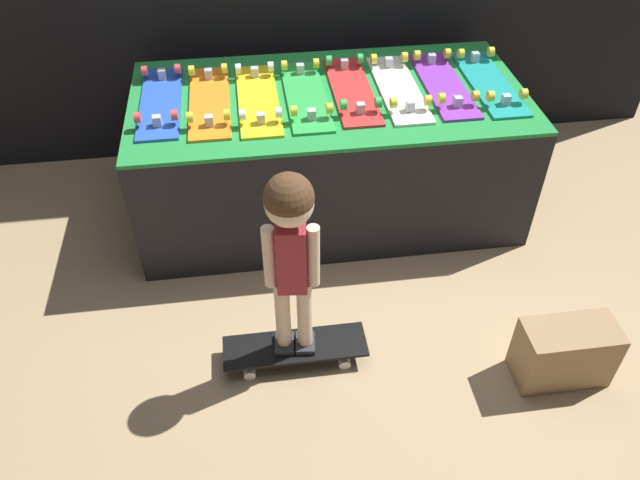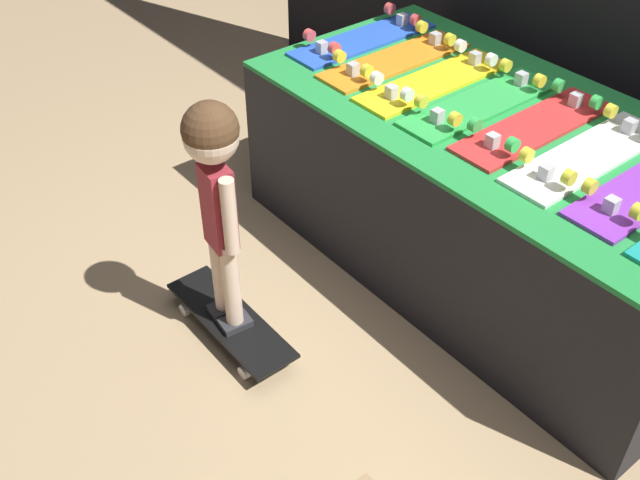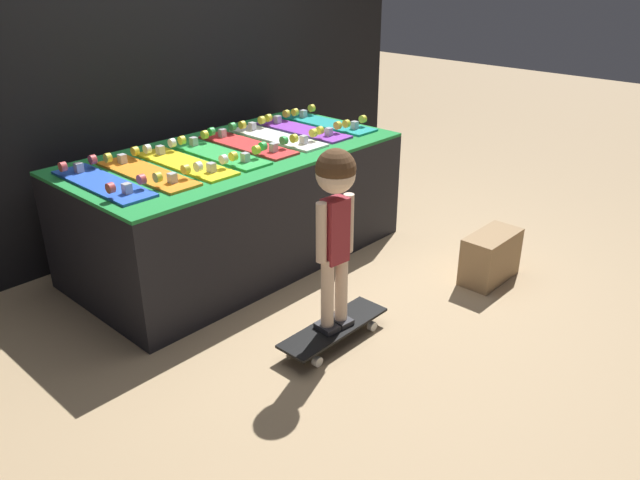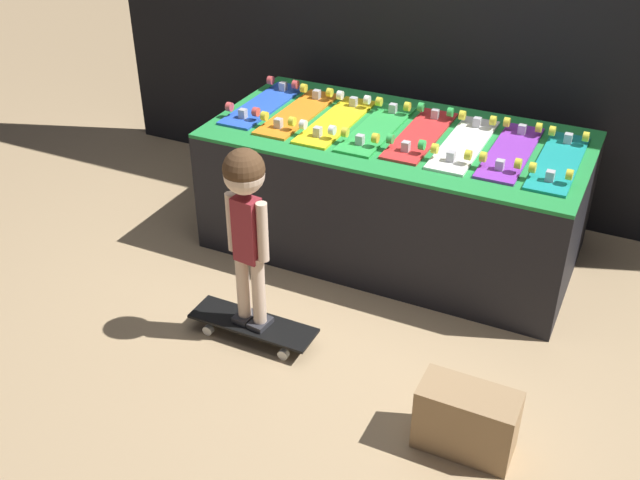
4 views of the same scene
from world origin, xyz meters
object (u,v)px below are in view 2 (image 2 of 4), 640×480
object	(u,v)px
skateboard_blue_on_rack	(363,38)
skateboard_red_on_rack	(535,125)
child	(215,178)
skateboard_on_floor	(230,321)
skateboard_orange_on_rack	(395,58)
skateboard_yellow_on_rack	(434,80)
skateboard_green_on_rack	(480,102)
skateboard_white_on_rack	(588,154)

from	to	relation	value
skateboard_blue_on_rack	skateboard_red_on_rack	distance (m)	0.98
skateboard_blue_on_rack	child	world-z (taller)	child
skateboard_on_floor	skateboard_orange_on_rack	bearing A→B (deg)	105.22
skateboard_yellow_on_rack	skateboard_green_on_rack	distance (m)	0.25
skateboard_blue_on_rack	skateboard_on_floor	distance (m)	1.43
skateboard_yellow_on_rack	skateboard_on_floor	bearing A→B (deg)	-87.12
child	skateboard_green_on_rack	bearing A→B (deg)	86.54
skateboard_blue_on_rack	skateboard_yellow_on_rack	distance (m)	0.49
skateboard_green_on_rack	skateboard_red_on_rack	size ratio (longest dim) A/B	1.00
skateboard_on_floor	skateboard_yellow_on_rack	bearing A→B (deg)	92.88
skateboard_blue_on_rack	skateboard_green_on_rack	size ratio (longest dim) A/B	1.00
skateboard_white_on_rack	skateboard_on_floor	size ratio (longest dim) A/B	1.13
skateboard_red_on_rack	skateboard_white_on_rack	size ratio (longest dim) A/B	1.00
skateboard_green_on_rack	skateboard_orange_on_rack	bearing A→B (deg)	179.06
child	skateboard_blue_on_rack	bearing A→B (deg)	122.06
skateboard_green_on_rack	skateboard_white_on_rack	xyz separation A→B (m)	(0.49, 0.01, 0.00)
skateboard_green_on_rack	skateboard_on_floor	world-z (taller)	skateboard_green_on_rack
skateboard_on_floor	skateboard_red_on_rack	bearing A→B (deg)	68.75
skateboard_orange_on_rack	skateboard_on_floor	bearing A→B (deg)	-74.78
skateboard_yellow_on_rack	child	xyz separation A→B (m)	(0.05, -1.09, 0.01)
skateboard_orange_on_rack	skateboard_yellow_on_rack	xyz separation A→B (m)	(0.25, -0.01, 0.00)
child	skateboard_orange_on_rack	bearing A→B (deg)	111.63
skateboard_blue_on_rack	skateboard_on_floor	world-z (taller)	skateboard_blue_on_rack
skateboard_green_on_rack	skateboard_red_on_rack	world-z (taller)	same
skateboard_orange_on_rack	skateboard_yellow_on_rack	size ratio (longest dim) A/B	1.00
skateboard_yellow_on_rack	skateboard_green_on_rack	world-z (taller)	same
skateboard_green_on_rack	child	bearing A→B (deg)	-99.86
skateboard_blue_on_rack	skateboard_orange_on_rack	distance (m)	0.25
skateboard_white_on_rack	child	world-z (taller)	child
skateboard_on_floor	skateboard_blue_on_rack	bearing A→B (deg)	115.66
skateboard_green_on_rack	child	world-z (taller)	child
skateboard_on_floor	child	bearing A→B (deg)	180.00
skateboard_orange_on_rack	skateboard_red_on_rack	xyz separation A→B (m)	(0.74, 0.02, 0.00)
skateboard_blue_on_rack	skateboard_white_on_rack	xyz separation A→B (m)	(1.23, -0.03, 0.00)
skateboard_blue_on_rack	skateboard_white_on_rack	world-z (taller)	same
skateboard_green_on_rack	child	size ratio (longest dim) A/B	0.78
skateboard_on_floor	child	distance (m)	0.67
skateboard_yellow_on_rack	skateboard_white_on_rack	distance (m)	0.74
skateboard_blue_on_rack	skateboard_red_on_rack	world-z (taller)	same
skateboard_blue_on_rack	child	size ratio (longest dim) A/B	0.78
skateboard_yellow_on_rack	skateboard_white_on_rack	bearing A→B (deg)	1.18
skateboard_yellow_on_rack	skateboard_red_on_rack	xyz separation A→B (m)	(0.49, 0.03, 0.00)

